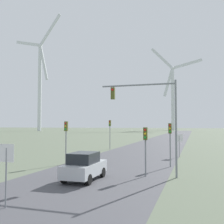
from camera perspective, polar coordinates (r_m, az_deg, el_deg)
The scene contains 11 objects.
road_surface at distance 48.33m, azimuth 9.55°, elevation -7.11°, with size 10.00×240.00×0.01m.
stop_sign_near at distance 12.75m, azimuth -22.03°, elevation -10.24°, with size 0.81×0.07×2.81m.
stop_sign_far at distance 30.91m, azimuth 14.42°, elevation -6.14°, with size 0.81×0.07×2.60m.
traffic_light_post_near_left at distance 24.98m, azimuth -10.00°, elevation -4.48°, with size 0.28×0.34×3.98m.
traffic_light_post_near_right at distance 19.00m, azimuth 7.28°, elevation -6.12°, with size 0.28×0.34×3.48m.
traffic_light_post_mid_left at distance 39.38m, azimuth -0.47°, elevation -3.50°, with size 0.28×0.33×4.36m.
traffic_light_post_mid_right at distance 23.60m, azimuth 12.52°, elevation -4.87°, with size 0.28×0.34×3.80m.
traffic_light_mast_overhead at distance 19.10m, azimuth 8.23°, elevation 0.96°, with size 5.52×0.35×6.84m.
car_approaching at distance 17.84m, azimuth -6.06°, elevation -11.66°, with size 1.88×4.12×1.83m.
wind_turbine_far_left at distance 166.71m, azimuth -15.43°, elevation 7.18°, with size 37.52×9.60×69.07m.
wind_turbine_left at distance 182.16m, azimuth 13.07°, elevation 4.43°, with size 33.74×2.88×56.91m.
Camera 1 is at (6.79, 0.29, 3.67)m, focal length 42.00 mm.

